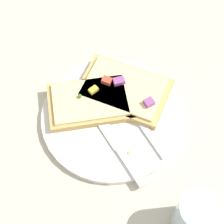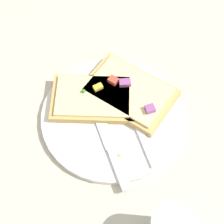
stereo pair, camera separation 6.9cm
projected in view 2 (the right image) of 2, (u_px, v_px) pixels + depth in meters
name	position (u px, v px, depth m)	size (l,w,h in m)	color
ground_plane	(112.00, 118.00, 0.71)	(4.00, 4.00, 0.00)	#BCB29E
plate	(112.00, 116.00, 0.71)	(0.27, 0.27, 0.01)	silver
fork	(132.00, 111.00, 0.70)	(0.17, 0.16, 0.01)	silver
knife	(110.00, 145.00, 0.67)	(0.16, 0.16, 0.01)	silver
pizza_slice_main	(93.00, 98.00, 0.71)	(0.15, 0.18, 0.03)	tan
pizza_slice_corner	(129.00, 92.00, 0.72)	(0.14, 0.19, 0.03)	tan
crumb_scatter	(124.00, 108.00, 0.71)	(0.15, 0.05, 0.01)	tan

